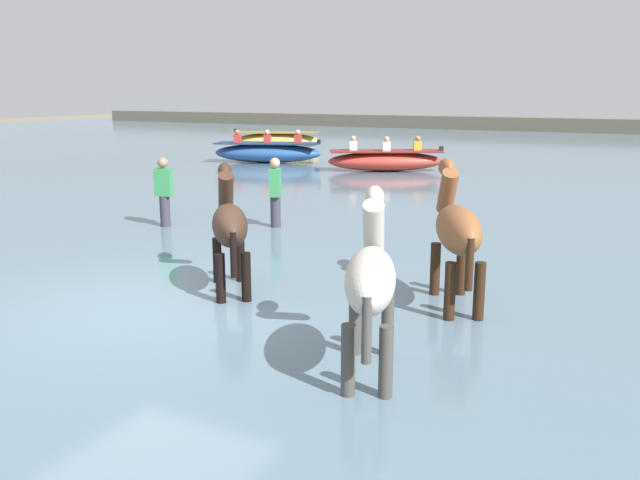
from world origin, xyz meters
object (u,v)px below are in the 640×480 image
horse_flank_chestnut (457,232)px  boat_near_starboard (386,160)px  boat_distant_west (268,152)px  person_wading_close (275,197)px  horse_trailing_pinto (371,282)px  boat_far_offshore (277,141)px  person_onlooker_left (164,196)px  horse_lead_dark_bay (229,227)px

horse_flank_chestnut → boat_near_starboard: horse_flank_chestnut is taller
boat_distant_west → boat_near_starboard: (4.95, -0.49, -0.03)m
boat_distant_west → person_wading_close: bearing=-57.5°
horse_trailing_pinto → person_wading_close: bearing=128.4°
horse_flank_chestnut → boat_distant_west: (-11.08, 13.47, -0.55)m
boat_near_starboard → boat_far_offshore: 9.43m
boat_far_offshore → person_onlooker_left: size_ratio=2.58×
horse_flank_chestnut → boat_near_starboard: bearing=115.3°
boat_near_starboard → horse_lead_dark_bay: bearing=-76.5°
boat_distant_west → boat_far_offshore: 5.73m
person_onlooker_left → person_wading_close: (1.97, 0.95, 0.00)m
boat_near_starboard → person_wading_close: person_wading_close is taller
boat_distant_west → person_onlooker_left: size_ratio=2.60×
horse_lead_dark_bay → horse_flank_chestnut: horse_flank_chestnut is taller
boat_far_offshore → boat_distant_west: bearing=-62.4°
boat_far_offshore → person_wading_close: bearing=-59.0°
horse_lead_dark_bay → boat_far_offshore: (-10.90, 19.30, -0.45)m
horse_lead_dark_bay → horse_trailing_pinto: size_ratio=0.98×
horse_lead_dark_bay → person_onlooker_left: 4.70m
boat_distant_west → horse_trailing_pinto: bearing=-55.3°
boat_near_starboard → boat_far_offshore: (-7.61, 5.56, 0.05)m
horse_lead_dark_bay → boat_far_offshore: size_ratio=0.45×
boat_far_offshore → person_onlooker_left: bearing=-66.0°
horse_trailing_pinto → person_onlooker_left: (-6.33, 4.55, -0.28)m
person_wading_close → horse_trailing_pinto: bearing=-51.6°
person_wading_close → boat_near_starboard: bearing=99.4°
horse_flank_chestnut → person_wading_close: 5.51m
horse_flank_chestnut → boat_far_offshore: 23.08m
person_onlooker_left → boat_far_offshore: bearing=114.0°
horse_lead_dark_bay → boat_distant_west: bearing=120.1°
boat_far_offshore → horse_lead_dark_bay: bearing=-60.5°
horse_lead_dark_bay → boat_far_offshore: bearing=119.5°
horse_lead_dark_bay → horse_trailing_pinto: horse_trailing_pinto is taller
horse_lead_dark_bay → person_onlooker_left: horse_lead_dark_bay is taller
horse_lead_dark_bay → boat_far_offshore: horse_lead_dark_bay is taller
horse_lead_dark_bay → person_wading_close: 4.27m
horse_flank_chestnut → boat_near_starboard: size_ratio=0.51×
horse_flank_chestnut → horse_trailing_pinto: bearing=-93.4°
horse_trailing_pinto → boat_near_starboard: (-5.99, 15.32, -0.53)m
boat_distant_west → person_wading_close: size_ratio=2.60×
horse_trailing_pinto → horse_flank_chestnut: horse_flank_chestnut is taller
horse_trailing_pinto → person_wading_close: horse_trailing_pinto is taller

